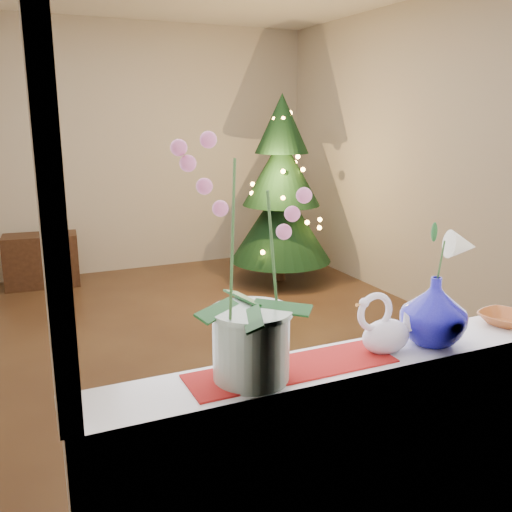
{
  "coord_description": "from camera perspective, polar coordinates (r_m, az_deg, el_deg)",
  "views": [
    {
      "loc": [
        -1.19,
        -3.87,
        1.72
      ],
      "look_at": [
        -0.07,
        -1.4,
        1.05
      ],
      "focal_mm": 40.0,
      "sensor_mm": 36.0,
      "label": 1
    }
  ],
  "objects": [
    {
      "name": "ground",
      "position": [
        4.4,
        -6.82,
        -9.19
      ],
      "size": [
        5.0,
        5.0,
        0.0
      ],
      "primitive_type": "plane",
      "color": "#3B2418",
      "rests_on": "ground"
    },
    {
      "name": "wall_front",
      "position": [
        1.85,
        16.26,
        1.9
      ],
      "size": [
        4.5,
        0.1,
        2.7
      ],
      "primitive_type": "cube",
      "color": "beige",
      "rests_on": "ground"
    },
    {
      "name": "side_table",
      "position": [
        6.24,
        -20.64,
        -0.41
      ],
      "size": [
        0.75,
        0.43,
        0.54
      ],
      "primitive_type": "cube",
      "rotation": [
        0.0,
        0.0,
        -0.1
      ],
      "color": "black",
      "rests_on": "ground"
    },
    {
      "name": "swan",
      "position": [
        2.01,
        12.93,
        -6.6
      ],
      "size": [
        0.27,
        0.17,
        0.21
      ],
      "primitive_type": null,
      "rotation": [
        0.0,
        0.0,
        -0.25
      ],
      "color": "silver",
      "rests_on": "windowsill"
    },
    {
      "name": "windowsill",
      "position": [
        2.08,
        13.08,
        -9.61
      ],
      "size": [
        2.2,
        0.26,
        0.04
      ],
      "primitive_type": "cube",
      "color": "white",
      "rests_on": "window_apron"
    },
    {
      "name": "blue_vase",
      "position": [
        2.12,
        17.42,
        -4.76
      ],
      "size": [
        0.33,
        0.33,
        0.28
      ],
      "primitive_type": "imported",
      "rotation": [
        0.0,
        0.0,
        -0.24
      ],
      "color": "#0D0A76",
      "rests_on": "windowsill"
    },
    {
      "name": "wall_back",
      "position": [
        6.49,
        -14.03,
        10.26
      ],
      "size": [
        4.5,
        0.1,
        2.7
      ],
      "primitive_type": "cube",
      "color": "beige",
      "rests_on": "ground"
    },
    {
      "name": "runner",
      "position": [
        1.88,
        3.67,
        -11.12
      ],
      "size": [
        0.7,
        0.2,
        0.01
      ],
      "primitive_type": "cube",
      "color": "maroon",
      "rests_on": "windowsill"
    },
    {
      "name": "window_apron",
      "position": [
        2.24,
        13.88,
        -21.27
      ],
      "size": [
        2.2,
        0.08,
        0.88
      ],
      "primitive_type": "cube",
      "color": "white",
      "rests_on": "ground"
    },
    {
      "name": "wall_right",
      "position": [
        5.19,
        17.42,
        9.22
      ],
      "size": [
        0.1,
        5.0,
        2.7
      ],
      "primitive_type": "cube",
      "color": "beige",
      "rests_on": "ground"
    },
    {
      "name": "lily",
      "position": [
        2.06,
        17.91,
        1.77
      ],
      "size": [
        0.16,
        0.09,
        0.21
      ],
      "primitive_type": null,
      "color": "silver",
      "rests_on": "blue_vase"
    },
    {
      "name": "window_frame",
      "position": [
        1.84,
        16.4,
        12.82
      ],
      "size": [
        2.22,
        0.06,
        1.6
      ],
      "primitive_type": null,
      "color": "white",
      "rests_on": "windowsill"
    },
    {
      "name": "orchid_pot",
      "position": [
        1.68,
        -0.5,
        -0.57
      ],
      "size": [
        0.33,
        0.33,
        0.75
      ],
      "primitive_type": null,
      "rotation": [
        0.0,
        0.0,
        0.37
      ],
      "color": "beige",
      "rests_on": "windowsill"
    },
    {
      "name": "paperweight",
      "position": [
        2.14,
        17.38,
        -7.6
      ],
      "size": [
        0.09,
        0.09,
        0.07
      ],
      "primitive_type": "sphere",
      "rotation": [
        0.0,
        0.0,
        -0.27
      ],
      "color": "white",
      "rests_on": "windowsill"
    },
    {
      "name": "amber_dish",
      "position": [
        2.45,
        23.59,
        -5.84
      ],
      "size": [
        0.19,
        0.19,
        0.04
      ],
      "primitive_type": "imported",
      "rotation": [
        0.0,
        0.0,
        0.26
      ],
      "color": "#9E4E20",
      "rests_on": "windowsill"
    },
    {
      "name": "xmas_tree",
      "position": [
        5.92,
        2.54,
        6.6
      ],
      "size": [
        1.07,
        1.07,
        1.93
      ],
      "primitive_type": null,
      "rotation": [
        0.0,
        0.0,
        0.02
      ],
      "color": "black",
      "rests_on": "ground"
    }
  ]
}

